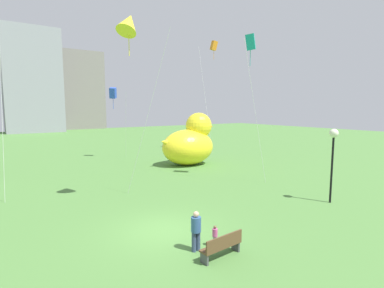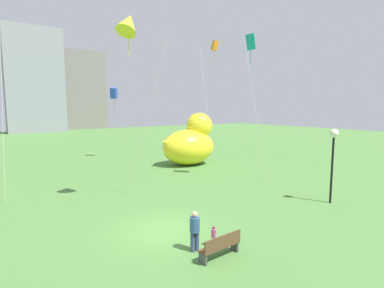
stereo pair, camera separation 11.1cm
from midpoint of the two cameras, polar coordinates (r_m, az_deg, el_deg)
The scene contains 10 objects.
ground_plane at distance 13.91m, azimuth -5.71°, elevation -16.21°, with size 140.00×140.00×0.00m, color #4E803B.
park_bench at distance 11.49m, azimuth 5.54°, elevation -18.78°, with size 1.78×0.59×0.90m.
person_adult at distance 11.76m, azimuth 0.50°, elevation -16.04°, with size 0.38×0.38×1.57m.
person_child at distance 12.28m, azimuth 4.15°, elevation -17.03°, with size 0.21×0.21×0.86m.
giant_inflatable_duck at distance 28.68m, azimuth -0.53°, elevation 0.25°, with size 6.05×3.88×5.02m.
lamppost at distance 18.65m, azimuth 25.32°, elevation -0.07°, with size 0.51×0.51×4.29m.
kite_teal at distance 23.05m, azimuth 11.04°, elevation 18.52°, with size 1.91×1.70×10.84m.
kite_blue at distance 33.04m, azimuth -15.01°, elevation 9.39°, with size 2.05×2.42×7.69m.
kite_orange at distance 38.98m, azimuth 4.12°, elevation 18.19°, with size 1.89×2.73×13.82m.
kite_yellow at distance 17.37m, azimuth -12.28°, elevation 21.66°, with size 3.17×3.12×10.69m.
Camera 1 is at (-6.03, -11.28, 5.45)m, focal length 27.79 mm.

